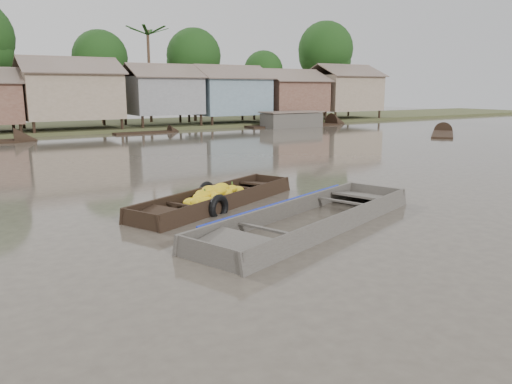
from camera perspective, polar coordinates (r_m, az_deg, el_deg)
ground at (r=10.77m, az=0.37°, el=-5.37°), size 120.00×120.00×0.00m
riverbank at (r=41.44m, az=-20.46°, el=10.93°), size 120.00×12.47×10.22m
banana_boat at (r=13.76m, az=-4.71°, el=-0.87°), size 5.87×3.69×0.79m
viewer_boat at (r=11.86m, az=6.22°, el=-3.56°), size 7.27×4.08×0.57m
distant_boats at (r=37.52m, az=-3.32°, el=7.23°), size 47.08×15.80×1.38m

